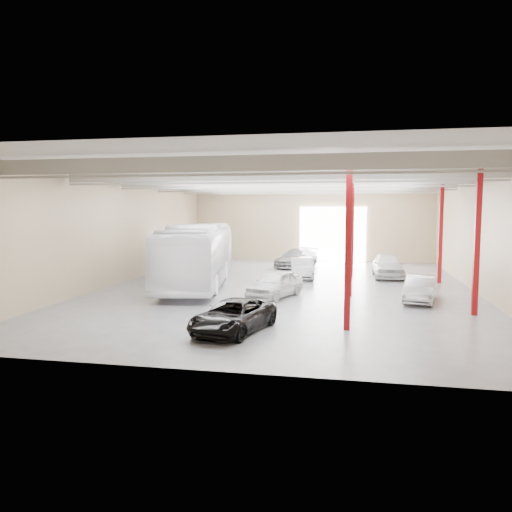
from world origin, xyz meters
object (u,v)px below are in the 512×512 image
(car_row_a, at_px, (275,284))
(car_right_far, at_px, (388,265))
(black_sedan, at_px, (233,316))
(car_row_c, at_px, (296,258))
(coach_bus, at_px, (198,255))
(car_right_near, at_px, (420,289))
(car_row_b, at_px, (302,268))

(car_row_a, distance_m, car_right_far, 11.43)
(black_sedan, relative_size, car_row_c, 0.89)
(coach_bus, bearing_deg, car_row_a, -40.69)
(car_row_a, relative_size, car_right_near, 1.05)
(black_sedan, bearing_deg, car_right_far, 81.58)
(car_row_c, height_order, car_right_near, car_row_c)
(coach_bus, height_order, car_row_b, coach_bus)
(car_right_near, bearing_deg, car_row_b, 143.80)
(car_row_a, height_order, car_right_far, car_right_far)
(coach_bus, distance_m, car_row_b, 7.73)
(car_row_c, bearing_deg, car_right_near, -40.38)
(car_row_a, distance_m, car_right_near, 7.69)
(car_row_c, relative_size, car_right_near, 1.26)
(coach_bus, bearing_deg, car_row_b, 25.87)
(car_row_b, height_order, car_row_c, car_row_c)
(car_right_far, bearing_deg, black_sedan, -113.68)
(coach_bus, relative_size, black_sedan, 3.04)
(coach_bus, relative_size, car_row_a, 3.22)
(car_right_near, xyz_separation_m, car_right_far, (-1.10, 9.14, 0.18))
(coach_bus, relative_size, car_row_b, 3.22)
(black_sedan, relative_size, car_row_a, 1.06)
(car_row_c, relative_size, car_right_far, 1.03)
(car_row_a, xyz_separation_m, car_right_far, (6.58, 9.34, 0.12))
(black_sedan, distance_m, car_right_far, 18.67)
(car_row_c, bearing_deg, black_sedan, -70.32)
(coach_bus, bearing_deg, car_row_c, 55.53)
(coach_bus, distance_m, car_row_a, 6.55)
(coach_bus, xyz_separation_m, black_sedan, (5.13, -11.28, -1.31))
(car_right_near, bearing_deg, car_row_a, -167.61)
(coach_bus, distance_m, car_row_c, 12.12)
(car_row_a, bearing_deg, car_row_c, 110.87)
(coach_bus, height_order, black_sedan, coach_bus)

